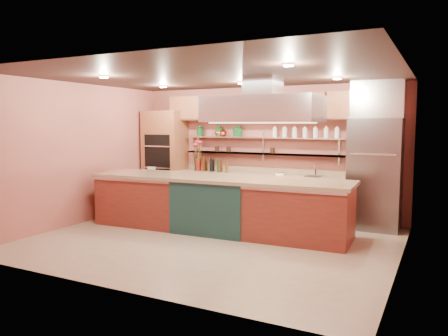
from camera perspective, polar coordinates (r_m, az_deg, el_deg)
The scene contains 21 objects.
floor at distance 7.62m, azimuth -1.58°, elevation -9.49°, with size 6.00×5.00×0.02m, color tan.
ceiling at distance 7.39m, azimuth -1.64°, elevation 12.02°, with size 6.00×5.00×0.02m, color black.
wall_back at distance 9.64m, azimuth 5.50°, elevation 2.21°, with size 6.00×0.04×2.80m, color #A6584E.
wall_front at distance 5.32m, azimuth -14.55°, elevation -0.84°, with size 6.00×0.04×2.80m, color #A6584E.
wall_left at distance 9.19m, azimuth -18.30°, elevation 1.77°, with size 0.04×5.00×2.80m, color #A6584E.
wall_right at distance 6.51m, azimuth 22.31°, elevation 0.09°, with size 0.04×5.00×2.80m, color #A6584E.
oven_stack at distance 10.53m, azimuth -7.69°, elevation 1.12°, with size 0.95×0.64×2.30m, color #985737.
refrigerator at distance 8.73m, azimuth 19.11°, elevation -0.76°, with size 0.95×0.72×2.10m, color slate.
back_counter at distance 9.48m, azimuth 4.50°, elevation -3.53°, with size 3.84×0.64×0.93m, color tan.
wall_shelf_lower at distance 9.54m, azimuth 4.93°, elevation 1.88°, with size 3.60×0.26×0.03m, color silver.
wall_shelf_upper at distance 9.52m, azimuth 4.95°, elevation 3.98°, with size 3.60×0.26×0.03m, color silver.
upper_cabinets at distance 9.46m, azimuth 5.15°, elevation 7.90°, with size 4.60×0.36×0.55m, color #985737.
range_hood at distance 7.65m, azimuth 5.08°, elevation 7.66°, with size 2.00×1.00×0.45m, color silver.
ceiling_downlights at distance 7.56m, azimuth -0.90°, elevation 11.65°, with size 4.00×2.80×0.02m, color #FFE5A5.
island at distance 8.16m, azimuth -0.92°, elevation -4.71°, with size 4.88×1.06×1.02m, color maroon.
flower_vase at distance 10.01m, azimuth -3.43°, elevation 0.47°, with size 0.16×0.16×0.28m, color maroon.
oil_bottle_cluster at distance 9.83m, azimuth -1.56°, elevation 0.41°, with size 0.91×0.26×0.29m, color black.
kitchen_scale at distance 9.18m, azimuth 7.40°, elevation -0.64°, with size 0.17×0.13×0.09m, color white.
bar_faucet at distance 9.06m, azimuth 11.88°, elevation -0.34°, with size 0.03×0.03×0.24m, color silver.
copper_kettle at distance 9.91m, azimuth -0.14°, elevation 4.55°, with size 0.17×0.17×0.14m, color #C04C2C.
green_canister at distance 9.76m, azimuth 1.67°, elevation 4.70°, with size 0.16×0.16×0.19m, color #0E451B.
Camera 1 is at (3.50, -6.46, 2.00)m, focal length 35.00 mm.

